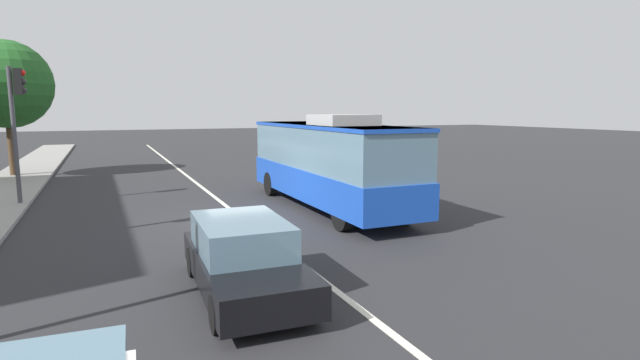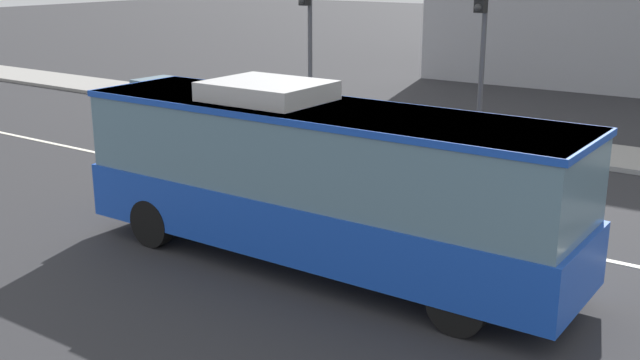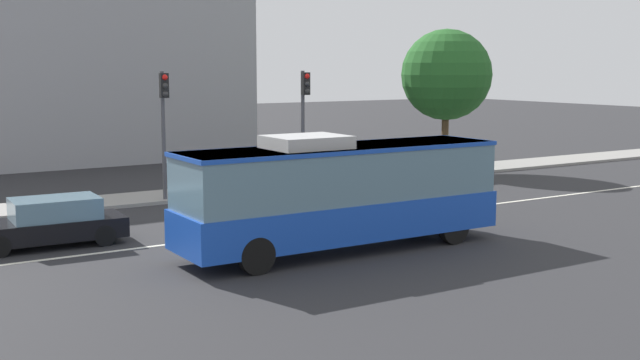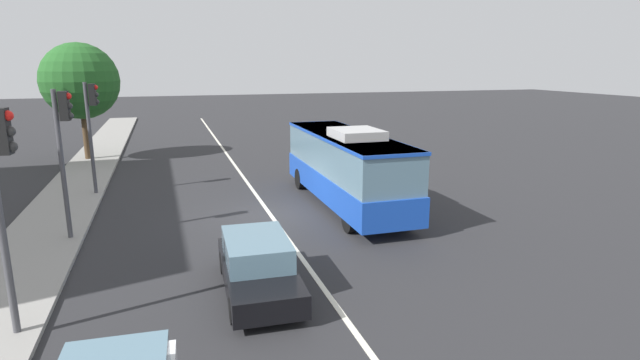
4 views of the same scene
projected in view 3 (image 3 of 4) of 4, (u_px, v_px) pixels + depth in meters
The scene contains 9 objects.
ground_plane at pixel (272, 232), 26.19m from camera, with size 160.00×160.00×0.00m, color #28282B.
sidewalk_kerb at pixel (178, 195), 33.10m from camera, with size 80.00×2.82×0.14m, color gray.
lane_centre_line at pixel (272, 232), 26.19m from camera, with size 76.00×0.16×0.01m, color silver.
transit_bus at pixel (341, 190), 23.31m from camera, with size 10.01×2.54×3.46m.
sedan_black at pixel (50, 222), 24.04m from camera, with size 4.56×1.96×1.46m.
traffic_light_mid_block at pixel (304, 109), 34.39m from camera, with size 0.34×0.62×5.20m.
traffic_light_far_corner at pixel (164, 113), 31.15m from camera, with size 0.35×0.62×5.20m.
street_tree_kerbside_left at pixel (446, 75), 40.50m from camera, with size 4.62×4.62×7.27m.
office_block_background at pixel (65, 42), 46.85m from camera, with size 19.20×12.56×13.60m.
Camera 3 is at (-12.23, -22.64, 5.42)m, focal length 44.75 mm.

